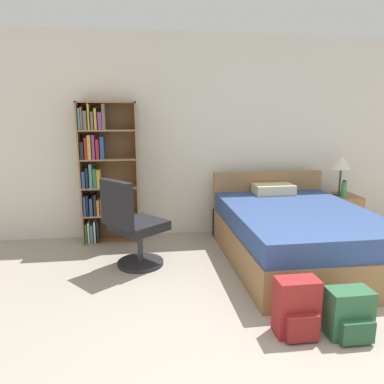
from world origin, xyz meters
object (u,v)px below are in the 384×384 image
object	(u,v)px
bed	(295,234)
backpack_red	(297,309)
bookshelf	(102,171)
water_bottle	(344,189)
nightstand	(340,214)
table_lamp	(341,164)
backpack_green	(349,314)
office_chair	(133,227)

from	to	relation	value
bed	backpack_red	bearing A→B (deg)	-112.58
bookshelf	water_bottle	world-z (taller)	bookshelf
bookshelf	nightstand	world-z (taller)	bookshelf
table_lamp	backpack_red	bearing A→B (deg)	-124.80
bed	backpack_green	distance (m)	1.46
office_chair	nightstand	size ratio (longest dim) A/B	1.82
bookshelf	table_lamp	bearing A→B (deg)	-1.84
backpack_red	water_bottle	bearing A→B (deg)	53.72
table_lamp	office_chair	bearing A→B (deg)	-163.86
office_chair	backpack_red	distance (m)	1.87
bed	table_lamp	size ratio (longest dim) A/B	3.89
bed	backpack_red	xyz separation A→B (m)	(-0.57, -1.37, -0.10)
bed	office_chair	size ratio (longest dim) A/B	2.15
office_chair	nightstand	xyz separation A→B (m)	(2.77, 0.77, -0.18)
office_chair	water_bottle	xyz separation A→B (m)	(2.72, 0.66, 0.19)
bookshelf	office_chair	world-z (taller)	bookshelf
water_bottle	table_lamp	bearing A→B (deg)	84.36
bed	office_chair	distance (m)	1.78
bed	backpack_red	world-z (taller)	bed
office_chair	nightstand	bearing A→B (deg)	15.50
water_bottle	backpack_green	bearing A→B (deg)	-118.15
office_chair	backpack_red	world-z (taller)	office_chair
bed	bookshelf	bearing A→B (deg)	156.22
table_lamp	nightstand	bearing A→B (deg)	-35.00
water_bottle	backpack_green	world-z (taller)	water_bottle
table_lamp	backpack_green	world-z (taller)	table_lamp
table_lamp	bed	bearing A→B (deg)	-138.94
office_chair	backpack_green	size ratio (longest dim) A/B	2.66
bookshelf	office_chair	distance (m)	1.07
nightstand	table_lamp	bearing A→B (deg)	145.00
office_chair	table_lamp	world-z (taller)	table_lamp
table_lamp	backpack_green	bearing A→B (deg)	-116.98
bookshelf	office_chair	size ratio (longest dim) A/B	1.81
backpack_red	backpack_green	bearing A→B (deg)	-11.12
bookshelf	office_chair	bearing A→B (deg)	-67.72
backpack_green	table_lamp	bearing A→B (deg)	63.02
bed	water_bottle	distance (m)	1.23
bookshelf	nightstand	distance (m)	3.20
bookshelf	backpack_green	world-z (taller)	bookshelf
bookshelf	backpack_green	bearing A→B (deg)	-50.79
bed	office_chair	xyz separation A→B (m)	(-1.77, 0.05, 0.14)
office_chair	backpack_green	world-z (taller)	office_chair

